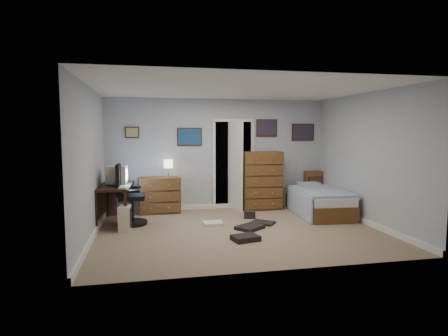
# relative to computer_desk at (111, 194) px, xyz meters

# --- Properties ---
(floor) EXTENTS (5.00, 4.00, 0.02)m
(floor) POSITION_rel_computer_desk_xyz_m (2.29, -1.01, -0.58)
(floor) COLOR gray
(floor) RESTS_ON ground
(computer_desk) EXTENTS (0.67, 1.32, 0.74)m
(computer_desk) POSITION_rel_computer_desk_xyz_m (0.00, 0.00, 0.00)
(computer_desk) COLOR black
(computer_desk) RESTS_ON floor
(crt_monitor) EXTENTS (0.41, 0.38, 0.36)m
(crt_monitor) POSITION_rel_computer_desk_xyz_m (0.11, 0.14, 0.35)
(crt_monitor) COLOR beige
(crt_monitor) RESTS_ON computer_desk
(keyboard) EXTENTS (0.17, 0.40, 0.02)m
(keyboard) POSITION_rel_computer_desk_xyz_m (0.27, -0.36, 0.18)
(keyboard) COLOR beige
(keyboard) RESTS_ON computer_desk
(pc_tower) EXTENTS (0.23, 0.43, 0.45)m
(pc_tower) POSITION_rel_computer_desk_xyz_m (0.29, -0.56, -0.35)
(pc_tower) COLOR beige
(pc_tower) RESTS_ON floor
(office_chair) EXTENTS (0.57, 0.58, 1.16)m
(office_chair) POSITION_rel_computer_desk_xyz_m (0.34, -0.19, -0.12)
(office_chair) COLOR black
(office_chair) RESTS_ON floor
(media_stack) EXTENTS (0.15, 0.15, 0.72)m
(media_stack) POSITION_rel_computer_desk_xyz_m (-0.03, 0.72, -0.21)
(media_stack) COLOR maroon
(media_stack) RESTS_ON floor
(low_dresser) EXTENTS (0.90, 0.49, 0.78)m
(low_dresser) POSITION_rel_computer_desk_xyz_m (0.95, 0.77, -0.18)
(low_dresser) COLOR brown
(low_dresser) RESTS_ON floor
(table_lamp) EXTENTS (0.21, 0.21, 0.38)m
(table_lamp) POSITION_rel_computer_desk_xyz_m (1.15, 0.77, 0.49)
(table_lamp) COLOR gold
(table_lamp) RESTS_ON low_dresser
(doorway) EXTENTS (0.96, 1.12, 2.05)m
(doorway) POSITION_rel_computer_desk_xyz_m (2.64, 1.26, 0.43)
(doorway) COLOR black
(doorway) RESTS_ON floor
(tall_dresser) EXTENTS (0.90, 0.54, 1.32)m
(tall_dresser) POSITION_rel_computer_desk_xyz_m (3.23, 0.74, 0.09)
(tall_dresser) COLOR brown
(tall_dresser) RESTS_ON floor
(headboard_bookcase) EXTENTS (0.93, 0.29, 0.83)m
(headboard_bookcase) POSITION_rel_computer_desk_xyz_m (4.84, 0.85, -0.13)
(headboard_bookcase) COLOR brown
(headboard_bookcase) RESTS_ON floor
(bed) EXTENTS (1.08, 1.87, 0.59)m
(bed) POSITION_rel_computer_desk_xyz_m (4.27, -0.07, -0.29)
(bed) COLOR brown
(bed) RESTS_ON floor
(wall_posters) EXTENTS (4.38, 0.04, 0.60)m
(wall_posters) POSITION_rel_computer_desk_xyz_m (2.86, 0.97, 1.18)
(wall_posters) COLOR #331E11
(wall_posters) RESTS_ON floor
(floor_clutter) EXTENTS (1.40, 1.84, 0.15)m
(floor_clutter) POSITION_rel_computer_desk_xyz_m (2.43, -0.90, -0.53)
(floor_clutter) COLOR black
(floor_clutter) RESTS_ON floor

